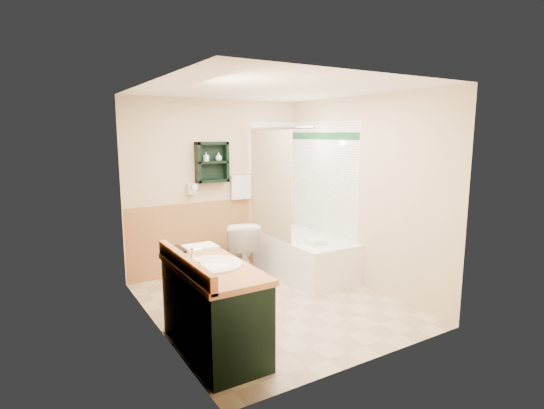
% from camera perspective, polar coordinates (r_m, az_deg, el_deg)
% --- Properties ---
extents(floor, '(3.00, 3.00, 0.00)m').
position_cam_1_polar(floor, '(5.02, -0.01, -13.16)').
color(floor, '#BFAF8B').
rests_on(floor, ground).
extents(back_wall, '(2.60, 0.04, 2.40)m').
position_cam_1_polar(back_wall, '(6.02, -7.53, 2.44)').
color(back_wall, beige).
rests_on(back_wall, ground).
extents(left_wall, '(0.04, 3.00, 2.40)m').
position_cam_1_polar(left_wall, '(4.17, -15.73, -0.99)').
color(left_wall, beige).
rests_on(left_wall, ground).
extents(right_wall, '(0.04, 3.00, 2.40)m').
position_cam_1_polar(right_wall, '(5.48, 11.88, 1.62)').
color(right_wall, beige).
rests_on(right_wall, ground).
extents(ceiling, '(2.60, 3.00, 0.04)m').
position_cam_1_polar(ceiling, '(4.65, -0.01, 15.51)').
color(ceiling, white).
rests_on(ceiling, back_wall).
extents(wainscot_left, '(2.98, 2.98, 1.00)m').
position_cam_1_polar(wainscot_left, '(4.35, -14.86, -10.04)').
color(wainscot_left, '#C88051').
rests_on(wainscot_left, left_wall).
extents(wainscot_back, '(2.58, 2.58, 1.00)m').
position_cam_1_polar(wainscot_back, '(6.12, -7.26, -4.11)').
color(wainscot_back, '#C88051').
rests_on(wainscot_back, back_wall).
extents(mirror_frame, '(1.30, 1.30, 1.00)m').
position_cam_1_polar(mirror_frame, '(3.62, -12.82, 2.38)').
color(mirror_frame, '#976331').
rests_on(mirror_frame, left_wall).
extents(mirror_glass, '(1.20, 1.20, 0.90)m').
position_cam_1_polar(mirror_glass, '(3.62, -12.74, 2.39)').
color(mirror_glass, white).
rests_on(mirror_glass, left_wall).
extents(tile_right, '(1.50, 1.50, 2.10)m').
position_cam_1_polar(tile_right, '(6.04, 6.70, 1.04)').
color(tile_right, white).
rests_on(tile_right, right_wall).
extents(tile_back, '(0.95, 0.95, 2.10)m').
position_cam_1_polar(tile_back, '(6.48, 0.98, 1.68)').
color(tile_back, white).
rests_on(tile_back, back_wall).
extents(tile_accent, '(1.50, 1.50, 0.10)m').
position_cam_1_polar(tile_accent, '(5.97, 6.78, 9.13)').
color(tile_accent, '#144825').
rests_on(tile_accent, right_wall).
extents(wall_shelf, '(0.45, 0.15, 0.55)m').
position_cam_1_polar(wall_shelf, '(5.85, -8.05, 5.66)').
color(wall_shelf, black).
rests_on(wall_shelf, back_wall).
extents(hair_dryer, '(0.10, 0.24, 0.18)m').
position_cam_1_polar(hair_dryer, '(5.79, -10.80, 2.07)').
color(hair_dryer, silver).
rests_on(hair_dryer, back_wall).
extents(towel_bar, '(0.40, 0.06, 0.40)m').
position_cam_1_polar(towel_bar, '(6.09, -4.28, 4.00)').
color(towel_bar, white).
rests_on(towel_bar, back_wall).
extents(curtain_rod, '(0.03, 1.60, 0.03)m').
position_cam_1_polar(curtain_rod, '(5.54, 0.66, 10.20)').
color(curtain_rod, silver).
rests_on(curtain_rod, back_wall).
extents(shower_curtain, '(1.05, 1.05, 1.70)m').
position_cam_1_polar(shower_curtain, '(5.75, -0.27, 1.68)').
color(shower_curtain, beige).
rests_on(shower_curtain, curtain_rod).
extents(vanity, '(0.59, 1.25, 0.80)m').
position_cam_1_polar(vanity, '(3.92, -7.85, -13.67)').
color(vanity, black).
rests_on(vanity, ground).
extents(bathtub, '(0.80, 1.50, 0.53)m').
position_cam_1_polar(bathtub, '(5.92, 4.41, -6.86)').
color(bathtub, white).
rests_on(bathtub, ground).
extents(toilet, '(0.66, 0.87, 0.76)m').
position_cam_1_polar(toilet, '(5.84, -4.24, -5.94)').
color(toilet, white).
rests_on(toilet, ground).
extents(counter_towel, '(0.31, 0.24, 0.04)m').
position_cam_1_polar(counter_towel, '(4.29, -9.63, -5.72)').
color(counter_towel, white).
rests_on(counter_towel, vanity).
extents(vanity_book, '(0.17, 0.11, 0.24)m').
position_cam_1_polar(vanity_book, '(4.21, -13.22, -4.69)').
color(vanity_book, black).
rests_on(vanity_book, vanity).
extents(tub_towel, '(0.23, 0.19, 0.07)m').
position_cam_1_polar(tub_towel, '(5.45, 5.87, -5.04)').
color(tub_towel, white).
rests_on(tub_towel, bathtub).
extents(soap_bottle_a, '(0.08, 0.13, 0.06)m').
position_cam_1_polar(soap_bottle_a, '(5.81, -8.84, 6.04)').
color(soap_bottle_a, white).
rests_on(soap_bottle_a, wall_shelf).
extents(soap_bottle_b, '(0.10, 0.12, 0.09)m').
position_cam_1_polar(soap_bottle_b, '(5.88, -7.18, 6.28)').
color(soap_bottle_b, white).
rests_on(soap_bottle_b, wall_shelf).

